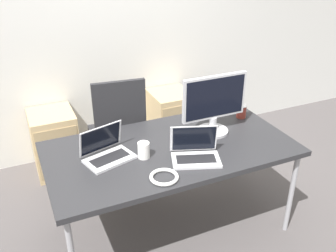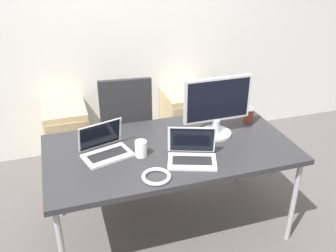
% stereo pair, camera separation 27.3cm
% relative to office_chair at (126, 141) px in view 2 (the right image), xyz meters
% --- Properties ---
extents(ground_plane, '(14.00, 14.00, 0.00)m').
position_rel_office_chair_xyz_m(ground_plane, '(0.18, -0.76, -0.43)').
color(ground_plane, '#514C4C').
extents(wall_back, '(10.00, 0.05, 2.60)m').
position_rel_office_chair_xyz_m(wall_back, '(0.18, 0.75, 0.87)').
color(wall_back, silver).
rests_on(wall_back, ground_plane).
extents(desk, '(1.82, 0.95, 0.77)m').
position_rel_office_chair_xyz_m(desk, '(0.18, -0.76, 0.29)').
color(desk, '#28282B').
rests_on(desk, ground_plane).
extents(office_chair, '(0.56, 0.58, 1.11)m').
position_rel_office_chair_xyz_m(office_chair, '(0.00, 0.00, 0.00)').
color(office_chair, '#232326').
rests_on(office_chair, ground_plane).
extents(cabinet_left, '(0.42, 0.47, 0.64)m').
position_rel_office_chair_xyz_m(cabinet_left, '(-0.52, 0.48, -0.11)').
color(cabinet_left, tan).
rests_on(cabinet_left, ground_plane).
extents(cabinet_right, '(0.42, 0.47, 0.64)m').
position_rel_office_chair_xyz_m(cabinet_right, '(0.75, 0.48, -0.11)').
color(cabinet_right, tan).
rests_on(cabinet_right, ground_plane).
extents(laptop_left, '(0.38, 0.33, 0.22)m').
position_rel_office_chair_xyz_m(laptop_left, '(0.27, -0.98, 0.38)').
color(laptop_left, silver).
rests_on(laptop_left, desk).
extents(laptop_right, '(0.38, 0.33, 0.22)m').
position_rel_office_chair_xyz_m(laptop_right, '(-0.29, -0.72, 0.38)').
color(laptop_right, silver).
rests_on(laptop_right, desk).
extents(monitor, '(0.53, 0.25, 0.47)m').
position_rel_office_chair_xyz_m(monitor, '(0.58, -0.69, 0.57)').
color(monitor, '#B7B7BC').
rests_on(monitor, desk).
extents(coffee_cup_white, '(0.08, 0.08, 0.12)m').
position_rel_office_chair_xyz_m(coffee_cup_white, '(-0.05, -0.82, 0.39)').
color(coffee_cup_white, white).
rests_on(coffee_cup_white, desk).
extents(coffee_cup_brown, '(0.09, 0.09, 0.11)m').
position_rel_office_chair_xyz_m(coffee_cup_brown, '(0.94, -0.55, 0.39)').
color(coffee_cup_brown, maroon).
rests_on(coffee_cup_brown, desk).
extents(cable_coil, '(0.19, 0.19, 0.02)m').
position_rel_office_chair_xyz_m(cable_coil, '(-0.02, -1.11, 0.35)').
color(cable_coil, white).
rests_on(cable_coil, desk).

